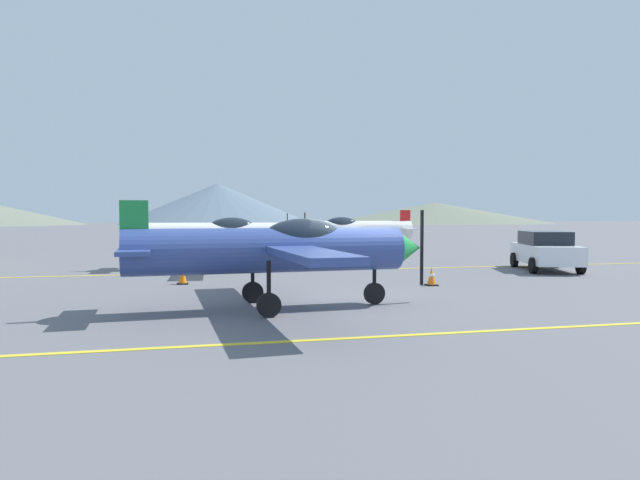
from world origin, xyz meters
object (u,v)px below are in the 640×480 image
airplane_near (280,248)px  airplane_far (351,229)px  airplane_mid (218,234)px  traffic_cone_side (432,277)px  car_sedan (545,250)px  traffic_cone_front (183,276)px

airplane_near → airplane_far: bearing=68.6°
airplane_near → airplane_far: size_ratio=1.00×
airplane_mid → traffic_cone_side: airplane_mid is taller
car_sedan → traffic_cone_front: size_ratio=7.87×
traffic_cone_front → traffic_cone_side: size_ratio=1.00×
airplane_mid → traffic_cone_side: (6.48, -7.61, -1.18)m
airplane_far → airplane_near: bearing=-111.4°
airplane_near → traffic_cone_front: airplane_near is taller
airplane_near → airplane_mid: same height
airplane_near → airplane_mid: 11.00m
airplane_near → traffic_cone_side: 6.55m
airplane_far → car_sedan: size_ratio=1.87×
car_sedan → traffic_cone_front: car_sedan is taller
airplane_near → car_sedan: bearing=29.8°
airplane_near → airplane_mid: size_ratio=1.00×
airplane_mid → traffic_cone_front: size_ratio=14.77×
airplane_near → traffic_cone_front: bearing=113.3°
airplane_mid → airplane_far: size_ratio=1.00×
traffic_cone_front → traffic_cone_side: bearing=-15.5°
airplane_mid → traffic_cone_front: bearing=-104.6°
airplane_near → airplane_mid: (-0.98, 10.96, 0.00)m
airplane_far → car_sedan: airplane_far is taller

